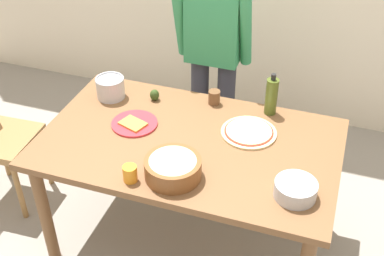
{
  "coord_description": "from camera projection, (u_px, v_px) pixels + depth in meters",
  "views": [
    {
      "loc": [
        0.7,
        -2.01,
        2.39
      ],
      "look_at": [
        0.0,
        0.05,
        0.81
      ],
      "focal_mm": 46.81,
      "sensor_mm": 36.0,
      "label": 1
    }
  ],
  "objects": [
    {
      "name": "ground",
      "position": [
        189.0,
        237.0,
        3.13
      ],
      "size": [
        8.0,
        8.0,
        0.0
      ],
      "primitive_type": "plane",
      "color": "gray"
    },
    {
      "name": "popcorn_bowl",
      "position": [
        173.0,
        167.0,
        2.42
      ],
      "size": [
        0.28,
        0.28,
        0.11
      ],
      "color": "brown",
      "rests_on": "dining_table"
    },
    {
      "name": "person_cook",
      "position": [
        214.0,
        47.0,
        3.18
      ],
      "size": [
        0.49,
        0.25,
        1.62
      ],
      "color": "#2D2D38",
      "rests_on": "ground"
    },
    {
      "name": "plate_with_slice",
      "position": [
        134.0,
        124.0,
        2.8
      ],
      "size": [
        0.26,
        0.26,
        0.02
      ],
      "color": "red",
      "rests_on": "dining_table"
    },
    {
      "name": "cup_small_brown",
      "position": [
        214.0,
        97.0,
        2.96
      ],
      "size": [
        0.07,
        0.07,
        0.08
      ],
      "primitive_type": "cylinder",
      "color": "brown",
      "rests_on": "dining_table"
    },
    {
      "name": "cup_orange",
      "position": [
        130.0,
        174.0,
        2.41
      ],
      "size": [
        0.07,
        0.07,
        0.08
      ],
      "primitive_type": "cylinder",
      "color": "orange",
      "rests_on": "dining_table"
    },
    {
      "name": "mixing_bowl_steel",
      "position": [
        295.0,
        190.0,
        2.32
      ],
      "size": [
        0.2,
        0.2,
        0.08
      ],
      "color": "#B7B7BC",
      "rests_on": "dining_table"
    },
    {
      "name": "olive_oil_bottle",
      "position": [
        271.0,
        96.0,
        2.84
      ],
      "size": [
        0.07,
        0.07,
        0.26
      ],
      "color": "#47561E",
      "rests_on": "dining_table"
    },
    {
      "name": "pizza_raw_on_board",
      "position": [
        249.0,
        132.0,
        2.73
      ],
      "size": [
        0.31,
        0.31,
        0.02
      ],
      "color": "beige",
      "rests_on": "dining_table"
    },
    {
      "name": "avocado",
      "position": [
        155.0,
        95.0,
        2.99
      ],
      "size": [
        0.06,
        0.06,
        0.07
      ],
      "primitive_type": "ellipsoid",
      "color": "#2D4219",
      "rests_on": "dining_table"
    },
    {
      "name": "dining_table",
      "position": [
        189.0,
        154.0,
        2.74
      ],
      "size": [
        1.6,
        0.96,
        0.76
      ],
      "color": "brown",
      "rests_on": "ground"
    },
    {
      "name": "steel_pot",
      "position": [
        110.0,
        87.0,
        3.0
      ],
      "size": [
        0.17,
        0.17,
        0.13
      ],
      "color": "#B7B7BC",
      "rests_on": "dining_table"
    }
  ]
}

